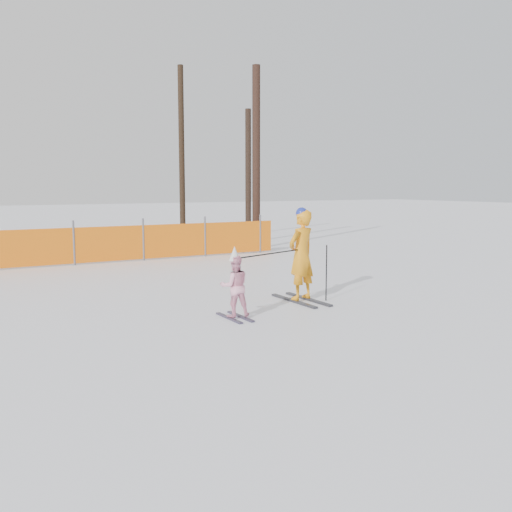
# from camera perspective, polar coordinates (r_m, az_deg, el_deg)

# --- Properties ---
(ground) EXTENTS (120.00, 120.00, 0.00)m
(ground) POSITION_cam_1_polar(r_m,az_deg,el_deg) (9.58, 1.51, -6.26)
(ground) COLOR white
(ground) RESTS_ON ground
(adult) EXTENTS (0.72, 1.45, 1.80)m
(adult) POSITION_cam_1_polar(r_m,az_deg,el_deg) (10.88, 4.55, 0.12)
(adult) COLOR black
(adult) RESTS_ON ground
(child) EXTENTS (0.58, 0.85, 1.21)m
(child) POSITION_cam_1_polar(r_m,az_deg,el_deg) (9.50, -2.15, -2.97)
(child) COLOR black
(child) RESTS_ON ground
(ski_poles) EXTENTS (2.11, 0.56, 1.08)m
(ski_poles) POSITION_cam_1_polar(r_m,az_deg,el_deg) (10.48, 3.80, -0.57)
(ski_poles) COLOR black
(ski_poles) RESTS_ON ground
(safety_fence) EXTENTS (14.44, 0.06, 1.25)m
(safety_fence) POSITION_cam_1_polar(r_m,az_deg,el_deg) (16.43, -20.51, 0.85)
(safety_fence) COLOR #595960
(safety_fence) RESTS_ON ground
(tree_trunks) EXTENTS (2.52, 3.37, 6.67)m
(tree_trunks) POSITION_cam_1_polar(r_m,az_deg,el_deg) (21.14, -2.52, 9.35)
(tree_trunks) COLOR black
(tree_trunks) RESTS_ON ground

